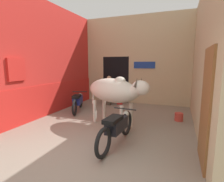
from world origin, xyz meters
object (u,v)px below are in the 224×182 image
object	(u,v)px
motorcycle_near	(117,127)
motorcycle_far	(78,101)
shopkeeper_seated	(109,89)
bucket	(179,117)
cow	(114,91)
plastic_stool	(120,99)

from	to	relation	value
motorcycle_near	motorcycle_far	distance (m)	3.18
shopkeeper_seated	motorcycle_far	bearing A→B (deg)	-114.78
shopkeeper_seated	bucket	xyz separation A→B (m)	(2.97, -1.33, -0.55)
cow	bucket	xyz separation A→B (m)	(1.80, 1.10, -0.91)
cow	plastic_stool	distance (m)	2.86
motorcycle_far	bucket	world-z (taller)	motorcycle_far
shopkeeper_seated	cow	bearing A→B (deg)	-64.21
plastic_stool	motorcycle_near	bearing A→B (deg)	-72.29
motorcycle_far	shopkeeper_seated	bearing A→B (deg)	65.22
motorcycle_near	shopkeeper_seated	bearing A→B (deg)	114.82
cow	shopkeeper_seated	xyz separation A→B (m)	(-1.18, 2.43, -0.36)
bucket	cow	bearing A→B (deg)	-148.42
motorcycle_near	bucket	world-z (taller)	motorcycle_near
shopkeeper_seated	bucket	distance (m)	3.30
motorcycle_far	bucket	size ratio (longest dim) A/B	6.46
cow	motorcycle_far	world-z (taller)	cow
motorcycle_far	bucket	xyz separation A→B (m)	(3.66, 0.15, -0.26)
motorcycle_near	bucket	bearing A→B (deg)	60.35
cow	motorcycle_far	distance (m)	2.19
motorcycle_far	plastic_stool	size ratio (longest dim) A/B	3.50
cow	motorcycle_far	bearing A→B (deg)	152.88
cow	plastic_stool	bearing A→B (deg)	105.35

